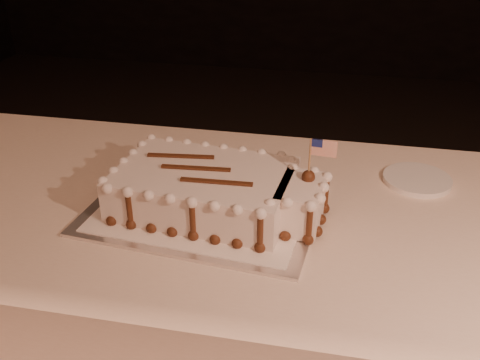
% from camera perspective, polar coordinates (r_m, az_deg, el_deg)
% --- Properties ---
extents(banquet_table, '(2.40, 0.80, 0.75)m').
position_cam_1_polar(banquet_table, '(1.43, 7.64, -16.40)').
color(banquet_table, beige).
rests_on(banquet_table, ground).
extents(cake_board, '(0.53, 0.42, 0.01)m').
position_cam_1_polar(cake_board, '(1.20, -3.75, -3.00)').
color(cake_board, silver).
rests_on(cake_board, banquet_table).
extents(doily, '(0.48, 0.38, 0.00)m').
position_cam_1_polar(doily, '(1.20, -3.76, -2.80)').
color(doily, white).
rests_on(doily, cake_board).
extents(sheet_cake, '(0.49, 0.31, 0.19)m').
position_cam_1_polar(sheet_cake, '(1.17, -2.61, -1.09)').
color(sheet_cake, white).
rests_on(sheet_cake, doily).
extents(side_plate, '(0.16, 0.16, 0.01)m').
position_cam_1_polar(side_plate, '(1.38, 18.36, 0.05)').
color(side_plate, white).
rests_on(side_plate, banquet_table).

